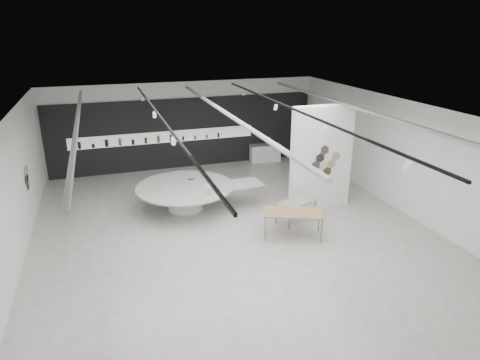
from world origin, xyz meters
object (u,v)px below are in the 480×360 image
object	(u,v)px
partition_column	(321,158)
display_island	(187,194)
sample_table_wood	(293,214)
sample_table_stone	(296,203)
kitchen_counter	(265,153)

from	to	relation	value
partition_column	display_island	size ratio (longest dim) A/B	0.80
sample_table_wood	sample_table_stone	distance (m)	1.15
partition_column	kitchen_counter	bearing A→B (deg)	88.65
display_island	kitchen_counter	distance (m)	6.32
sample_table_stone	kitchen_counter	world-z (taller)	kitchen_counter
display_island	sample_table_wood	size ratio (longest dim) A/B	2.31
partition_column	display_island	bearing A→B (deg)	164.84
sample_table_wood	kitchen_counter	world-z (taller)	kitchen_counter
partition_column	sample_table_stone	world-z (taller)	partition_column
sample_table_stone	sample_table_wood	bearing A→B (deg)	-120.13
kitchen_counter	partition_column	bearing A→B (deg)	-86.78
sample_table_wood	display_island	bearing A→B (deg)	130.39
kitchen_counter	sample_table_wood	bearing A→B (deg)	-100.66
partition_column	display_island	world-z (taller)	partition_column
sample_table_wood	kitchen_counter	distance (m)	7.66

